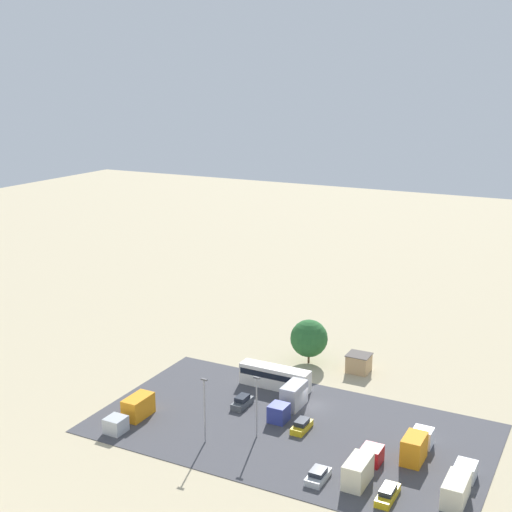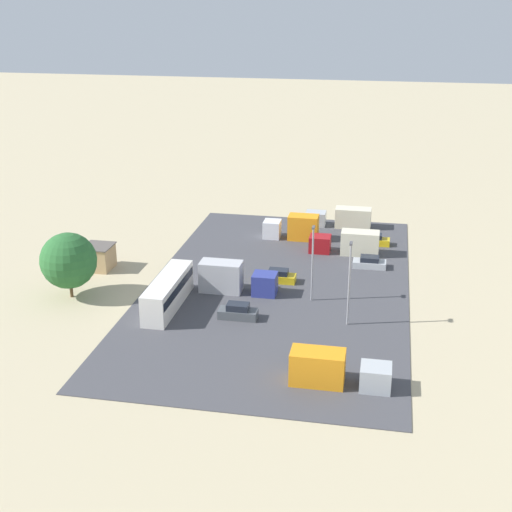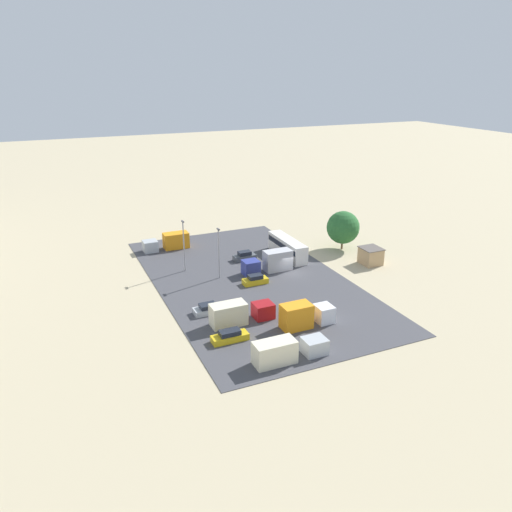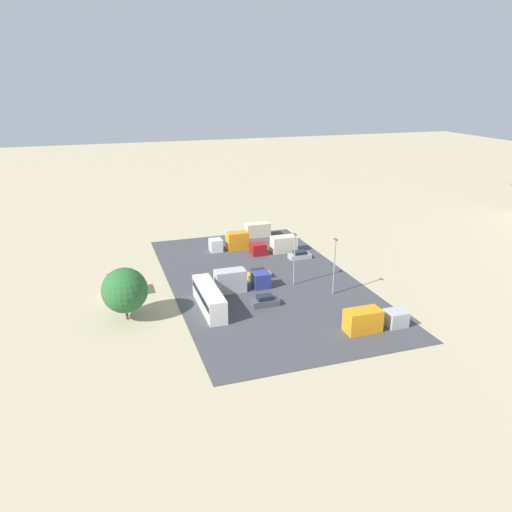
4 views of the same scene
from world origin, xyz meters
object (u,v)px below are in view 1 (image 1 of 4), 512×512
(parked_car_0, at_px, (388,494))
(bus, at_px, (275,376))
(parked_car_2, at_px, (302,426))
(parked_truck_1, at_px, (459,485))
(parked_truck_0, at_px, (416,446))
(parked_truck_2, at_px, (362,467))
(parked_truck_3, at_px, (290,400))
(parked_car_1, at_px, (318,475))
(parked_car_3, at_px, (242,402))
(shed_building, at_px, (359,363))
(parked_truck_4, at_px, (132,412))

(parked_car_0, bearing_deg, bus, 139.49)
(parked_car_2, distance_m, parked_truck_1, 22.88)
(parked_truck_0, bearing_deg, parked_truck_1, -42.95)
(parked_truck_2, bearing_deg, parked_truck_3, 141.45)
(parked_car_1, xyz_separation_m, parked_truck_1, (-15.43, -4.53, 0.71))
(parked_car_3, relative_size, parked_truck_0, 0.54)
(bus, bearing_deg, parked_car_2, 41.04)
(parked_car_0, height_order, parked_truck_3, parked_truck_3)
(shed_building, relative_size, parked_car_3, 0.92)
(bus, xyz_separation_m, parked_car_2, (-9.21, 10.57, -1.17))
(parked_car_1, height_order, parked_car_3, parked_car_3)
(parked_car_2, bearing_deg, bus, -48.96)
(parked_truck_4, bearing_deg, parked_truck_2, -178.30)
(parked_car_3, bearing_deg, parked_truck_4, 43.85)
(parked_car_0, relative_size, parked_car_1, 1.18)
(parked_car_2, xyz_separation_m, parked_truck_2, (-11.09, 7.42, 0.77))
(parked_car_3, bearing_deg, parked_truck_1, 165.64)
(parked_car_0, height_order, parked_car_3, parked_car_3)
(shed_building, distance_m, parked_truck_1, 35.75)
(shed_building, xyz_separation_m, parked_truck_4, (22.13, 30.80, -0.05))
(bus, distance_m, parked_truck_4, 22.88)
(parked_car_2, xyz_separation_m, parked_car_3, (10.57, -2.57, 0.04))
(parked_car_0, bearing_deg, parked_truck_1, 32.86)
(bus, height_order, parked_truck_0, parked_truck_0)
(parked_car_3, bearing_deg, parked_truck_0, 175.02)
(bus, distance_m, parked_car_2, 14.07)
(bus, height_order, parked_car_3, bus)
(parked_truck_1, bearing_deg, parked_truck_0, 137.05)
(parked_car_1, bearing_deg, parked_car_0, 0.37)
(parked_car_1, relative_size, parked_truck_3, 0.46)
(shed_building, height_order, parked_truck_1, shed_building)
(parked_car_3, height_order, parked_truck_0, parked_truck_0)
(parked_car_3, height_order, parked_truck_2, parked_truck_2)
(parked_truck_1, relative_size, parked_truck_4, 1.07)
(parked_truck_4, bearing_deg, bus, -123.97)
(parked_car_2, height_order, parked_truck_1, parked_truck_1)
(parked_truck_1, bearing_deg, parked_truck_4, -176.63)
(bus, bearing_deg, parked_car_0, 49.49)
(parked_truck_0, height_order, parked_truck_3, parked_truck_3)
(parked_car_0, distance_m, parked_truck_1, 8.28)
(parked_car_2, bearing_deg, parked_car_3, -13.69)
(parked_car_0, bearing_deg, parked_car_1, -179.63)
(parked_truck_0, xyz_separation_m, parked_truck_4, (37.57, 8.69, -0.17))
(shed_building, bearing_deg, parked_truck_3, 77.23)
(parked_car_3, distance_m, parked_truck_4, 15.85)
(bus, height_order, parked_car_0, bus)
(bus, bearing_deg, parked_truck_1, 62.41)
(bus, bearing_deg, parked_car_3, -9.66)
(parked_truck_1, relative_size, parked_truck_2, 1.04)
(parked_car_0, xyz_separation_m, parked_truck_4, (37.18, -1.88, 0.76))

